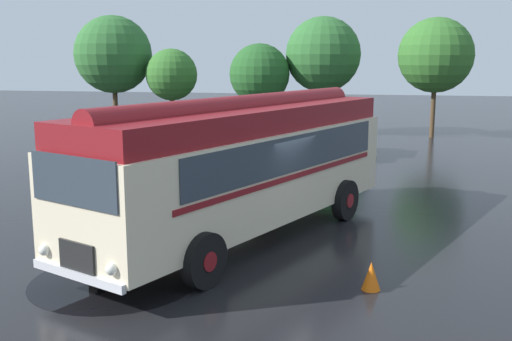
{
  "coord_description": "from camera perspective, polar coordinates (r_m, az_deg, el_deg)",
  "views": [
    {
      "loc": [
        2.62,
        -13.99,
        4.34
      ],
      "look_at": [
        -0.42,
        1.36,
        1.4
      ],
      "focal_mm": 42.0,
      "sensor_mm": 36.0,
      "label": 1
    }
  ],
  "objects": [
    {
      "name": "tree_right_of_centre",
      "position": [
        34.58,
        6.41,
        10.81
      ],
      "size": [
        4.23,
        4.23,
        6.66
      ],
      "color": "#4C3823",
      "rests_on": "ground"
    },
    {
      "name": "car_mid_left",
      "position": [
        27.3,
        8.95,
        3.17
      ],
      "size": [
        2.39,
        4.4,
        1.66
      ],
      "color": "#144C28",
      "rests_on": "ground"
    },
    {
      "name": "traffic_cone",
      "position": [
        11.74,
        10.91,
        -9.82
      ],
      "size": [
        0.36,
        0.36,
        0.55
      ],
      "primitive_type": "cone",
      "color": "orange",
      "rests_on": "ground"
    },
    {
      "name": "car_near_left",
      "position": [
        27.23,
        3.43,
        3.26
      ],
      "size": [
        2.05,
        4.25,
        1.66
      ],
      "color": "#144C28",
      "rests_on": "ground"
    },
    {
      "name": "ground_plane",
      "position": [
        14.88,
        0.57,
        -6.32
      ],
      "size": [
        120.0,
        120.0,
        0.0
      ],
      "primitive_type": "plane",
      "color": "black"
    },
    {
      "name": "tree_far_right",
      "position": [
        34.42,
        16.82,
        10.56
      ],
      "size": [
        4.07,
        4.07,
        6.54
      ],
      "color": "#4C3823",
      "rests_on": "ground"
    },
    {
      "name": "tree_far_left",
      "position": [
        38.39,
        -13.55,
        10.63
      ],
      "size": [
        4.72,
        4.72,
        6.92
      ],
      "color": "#4C3823",
      "rests_on": "ground"
    },
    {
      "name": "vintage_bus",
      "position": [
        14.38,
        -1.19,
        0.85
      ],
      "size": [
        6.28,
        10.23,
        3.49
      ],
      "color": "beige",
      "rests_on": "ground"
    },
    {
      "name": "tree_left_of_centre",
      "position": [
        36.44,
        -8.02,
        9.08
      ],
      "size": [
        3.07,
        3.07,
        4.91
      ],
      "color": "#4C3823",
      "rests_on": "ground"
    },
    {
      "name": "puddle_patch",
      "position": [
        12.37,
        -13.25,
        -10.18
      ],
      "size": [
        3.34,
        3.34,
        0.01
      ],
      "primitive_type": "cylinder",
      "color": "black",
      "rests_on": "ground"
    },
    {
      "name": "tree_centre",
      "position": [
        33.81,
        0.36,
        9.19
      ],
      "size": [
        3.37,
        3.37,
        5.16
      ],
      "color": "#4C3823",
      "rests_on": "ground"
    }
  ]
}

